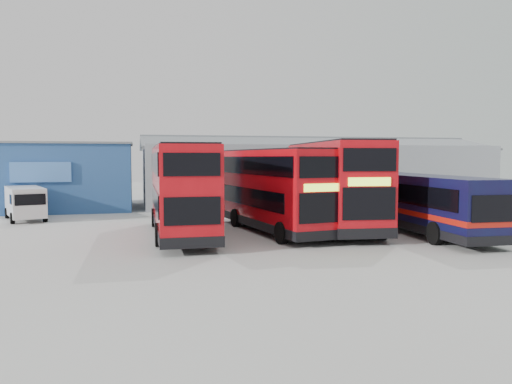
# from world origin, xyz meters

# --- Properties ---
(ground_plane) EXTENTS (120.00, 120.00, 0.00)m
(ground_plane) POSITION_xyz_m (0.00, 0.00, 0.00)
(ground_plane) COLOR #AEAEA9
(ground_plane) RESTS_ON ground
(office_block) EXTENTS (12.30, 8.32, 5.12)m
(office_block) POSITION_xyz_m (-14.00, 17.99, 2.58)
(office_block) COLOR navy
(office_block) RESTS_ON ground
(maintenance_shed) EXTENTS (30.50, 12.00, 5.89)m
(maintenance_shed) POSITION_xyz_m (8.00, 20.00, 2.60)
(maintenance_shed) COLOR #9399A1
(maintenance_shed) RESTS_ON ground
(double_decker_left) EXTENTS (2.89, 11.00, 4.63)m
(double_decker_left) POSITION_xyz_m (-5.45, 2.50, 2.31)
(double_decker_left) COLOR #BC0A12
(double_decker_left) RESTS_ON ground
(double_decker_centre) EXTENTS (4.05, 10.76, 4.45)m
(double_decker_centre) POSITION_xyz_m (-0.51, 2.84, 2.22)
(double_decker_centre) COLOR #BC0A12
(double_decker_centre) RESTS_ON ground
(double_decker_right) EXTENTS (3.93, 11.69, 4.86)m
(double_decker_right) POSITION_xyz_m (2.99, 3.08, 2.42)
(double_decker_right) COLOR #BC0A12
(double_decker_right) RESTS_ON ground
(single_decker_blue) EXTENTS (3.13, 11.47, 3.08)m
(single_decker_blue) POSITION_xyz_m (6.99, 0.34, 1.53)
(single_decker_blue) COLOR black
(single_decker_blue) RESTS_ON ground
(panel_van) EXTENTS (3.31, 5.16, 2.11)m
(panel_van) POSITION_xyz_m (-14.58, 11.45, 1.18)
(panel_van) COLOR white
(panel_van) RESTS_ON ground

